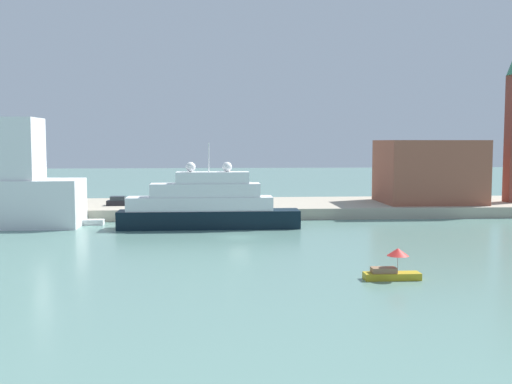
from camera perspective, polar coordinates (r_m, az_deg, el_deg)
The scene contains 9 objects.
ground at distance 76.30m, azimuth -1.55°, elevation -4.23°, with size 400.00×400.00×0.00m, color slate.
quay_dock at distance 101.91m, azimuth -2.20°, elevation -1.49°, with size 110.00×19.92×1.71m, color #ADA38E.
large_yacht at distance 84.13m, azimuth -4.62°, elevation -1.29°, with size 24.72×4.19×11.71m.
small_motorboat at distance 54.43m, azimuth 12.56°, elevation -6.90°, with size 4.85×1.87×2.72m.
work_barge at distance 90.72m, azimuth -15.30°, elevation -2.72°, with size 4.34×1.52×0.77m, color silver.
harbor_building at distance 105.97m, azimuth 15.74°, elevation 1.85°, with size 15.78×12.77×10.36m, color #93513D.
parked_car at distance 100.08m, azimuth -12.62°, elevation -0.86°, with size 3.82×1.88×1.47m.
person_figure at distance 99.77m, azimuth -9.26°, elevation -0.72°, with size 0.36×0.36×1.73m.
mooring_bollard at distance 93.69m, azimuth -0.27°, elevation -1.31°, with size 0.56×0.56×0.63m, color black.
Camera 1 is at (-3.36, -75.30, 11.86)m, focal length 43.09 mm.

